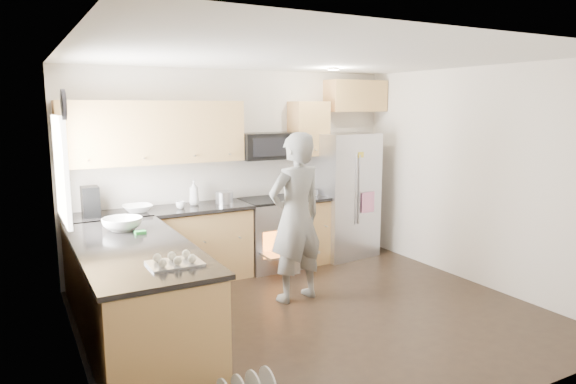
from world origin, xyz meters
TOP-DOWN VIEW (x-y plane):
  - ground at (0.00, 0.00)m, footprint 4.50×4.50m
  - room_shell at (-0.04, 0.02)m, footprint 4.54×4.04m
  - back_cabinet_run at (-0.59, 1.75)m, footprint 4.45×0.64m
  - peninsula at (-1.75, 0.25)m, footprint 0.96×2.36m
  - stove_range at (0.35, 1.69)m, footprint 0.76×0.97m
  - refrigerator at (1.50, 1.70)m, footprint 0.93×0.76m
  - person at (0.05, 0.51)m, footprint 0.73×0.53m

SIDE VIEW (x-z plane):
  - ground at x=0.00m, z-range 0.00..0.00m
  - peninsula at x=-1.75m, z-range -0.06..0.99m
  - stove_range at x=0.35m, z-range -0.22..1.57m
  - refrigerator at x=1.50m, z-range 0.00..1.76m
  - person at x=0.05m, z-range 0.00..1.87m
  - back_cabinet_run at x=-0.59m, z-range -0.29..2.21m
  - room_shell at x=-0.04m, z-range 0.36..2.98m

